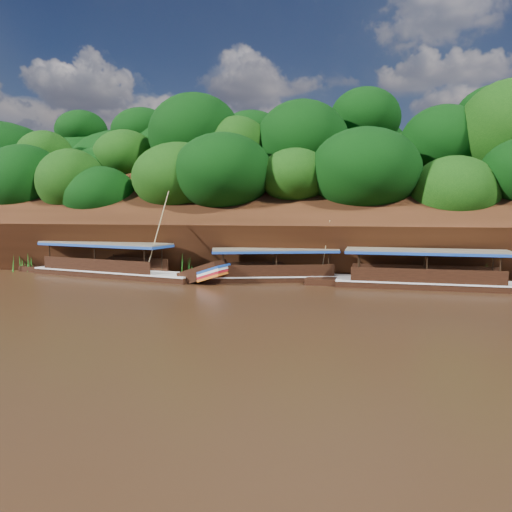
# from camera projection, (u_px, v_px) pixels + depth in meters

# --- Properties ---
(ground) EXTENTS (160.00, 160.00, 0.00)m
(ground) POSITION_uv_depth(u_px,v_px,m) (247.00, 304.00, 25.66)
(ground) COLOR black
(ground) RESTS_ON ground
(riverbank) EXTENTS (120.00, 30.06, 19.40)m
(riverbank) POSITION_uv_depth(u_px,v_px,m) (299.00, 239.00, 47.63)
(riverbank) COLOR black
(riverbank) RESTS_ON ground
(boat_0) EXTENTS (14.71, 2.98, 5.56)m
(boat_0) POSITION_uv_depth(u_px,v_px,m) (451.00, 280.00, 30.41)
(boat_0) COLOR black
(boat_0) RESTS_ON ground
(boat_1) EXTENTS (12.68, 5.17, 4.52)m
(boat_1) POSITION_uv_depth(u_px,v_px,m) (294.00, 274.00, 33.78)
(boat_1) COLOR black
(boat_1) RESTS_ON ground
(boat_2) EXTENTS (15.63, 5.38, 6.51)m
(boat_2) POSITION_uv_depth(u_px,v_px,m) (123.00, 270.00, 35.41)
(boat_2) COLOR black
(boat_2) RESTS_ON ground
(reeds) EXTENTS (48.11, 2.36, 2.01)m
(reeds) POSITION_uv_depth(u_px,v_px,m) (227.00, 265.00, 35.58)
(reeds) COLOR #215F17
(reeds) RESTS_ON ground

